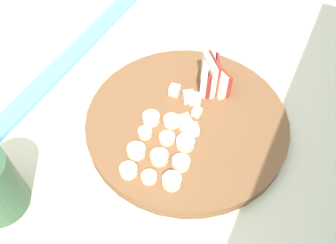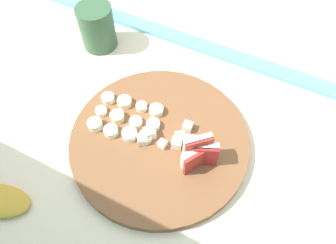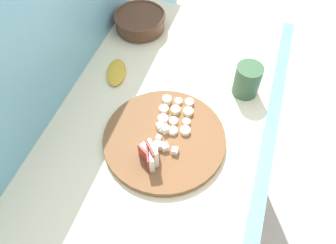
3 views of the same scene
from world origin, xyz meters
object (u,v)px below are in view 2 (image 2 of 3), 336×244
Objects in this scene: apple_wedge_fan at (198,152)px; banana_slice_rows at (126,118)px; cutting_board at (160,141)px; small_jar at (97,27)px; apple_dice_pile at (163,137)px.

apple_wedge_fan is 0.49× the size of banana_slice_rows.
small_jar is (0.26, -0.18, 0.04)m from cutting_board.
cutting_board is 5.04× the size of apple_wedge_fan.
cutting_board is 0.08m from banana_slice_rows.
apple_dice_pile is at bearing 176.06° from banana_slice_rows.
apple_wedge_fan is 0.16m from banana_slice_rows.
cutting_board is 3.92× the size of apple_dice_pile.
small_jar reaches higher than banana_slice_rows.
cutting_board is 0.09m from apple_wedge_fan.
cutting_board is at bearing 5.61° from apple_dice_pile.
small_jar is (0.34, -0.19, 0.00)m from apple_wedge_fan.
apple_wedge_fan is at bearing 174.21° from banana_slice_rows.
small_jar is at bearing -29.66° from apple_wedge_fan.
apple_dice_pile is (-0.01, -0.00, 0.02)m from cutting_board.
apple_wedge_fan is 0.78× the size of apple_dice_pile.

